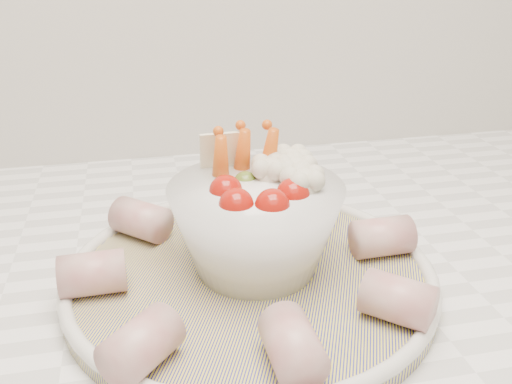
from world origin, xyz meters
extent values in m
cube|color=white|center=(0.00, 1.45, 0.90)|extent=(2.04, 0.62, 0.04)
cylinder|color=navy|center=(0.04, 1.42, 0.93)|extent=(0.41, 0.41, 0.01)
torus|color=silver|center=(0.04, 1.42, 0.94)|extent=(0.32, 0.32, 0.01)
sphere|color=#9F130A|center=(0.02, 1.39, 1.01)|extent=(0.03, 0.03, 0.03)
sphere|color=#9F130A|center=(0.05, 1.39, 1.01)|extent=(0.03, 0.03, 0.03)
sphere|color=#9F130A|center=(0.07, 1.40, 1.01)|extent=(0.03, 0.03, 0.03)
sphere|color=#9F130A|center=(0.02, 1.42, 1.01)|extent=(0.03, 0.03, 0.03)
sphere|color=#526822|center=(0.04, 1.44, 1.01)|extent=(0.02, 0.02, 0.02)
cone|color=#C75112|center=(0.02, 1.45, 1.02)|extent=(0.02, 0.03, 0.06)
cone|color=#C75112|center=(0.04, 1.46, 1.02)|extent=(0.02, 0.04, 0.06)
cone|color=#C75112|center=(0.06, 1.46, 1.02)|extent=(0.03, 0.04, 0.06)
sphere|color=beige|center=(0.08, 1.44, 1.01)|extent=(0.03, 0.03, 0.03)
sphere|color=beige|center=(0.08, 1.41, 1.01)|extent=(0.03, 0.03, 0.03)
sphere|color=beige|center=(0.08, 1.46, 1.01)|extent=(0.03, 0.03, 0.03)
sphere|color=beige|center=(0.06, 1.44, 1.01)|extent=(0.03, 0.03, 0.03)
cube|color=beige|center=(0.03, 1.47, 1.02)|extent=(0.04, 0.01, 0.05)
cylinder|color=#A74C4C|center=(0.16, 1.42, 0.95)|extent=(0.05, 0.04, 0.03)
cylinder|color=#A74C4C|center=(0.13, 1.51, 0.95)|extent=(0.06, 0.06, 0.03)
cylinder|color=#A74C4C|center=(0.03, 1.55, 0.95)|extent=(0.04, 0.05, 0.03)
cylinder|color=#A74C4C|center=(-0.05, 1.50, 0.95)|extent=(0.06, 0.06, 0.03)
cylinder|color=#A74C4C|center=(-0.09, 1.41, 0.95)|extent=(0.05, 0.04, 0.03)
cylinder|color=#A74C4C|center=(-0.06, 1.32, 0.95)|extent=(0.06, 0.06, 0.03)
cylinder|color=#A74C4C|center=(0.04, 1.30, 0.95)|extent=(0.04, 0.05, 0.03)
cylinder|color=#A74C4C|center=(0.13, 1.33, 0.95)|extent=(0.06, 0.06, 0.03)
camera|label=1|loc=(-0.05, 1.01, 1.20)|focal=40.00mm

